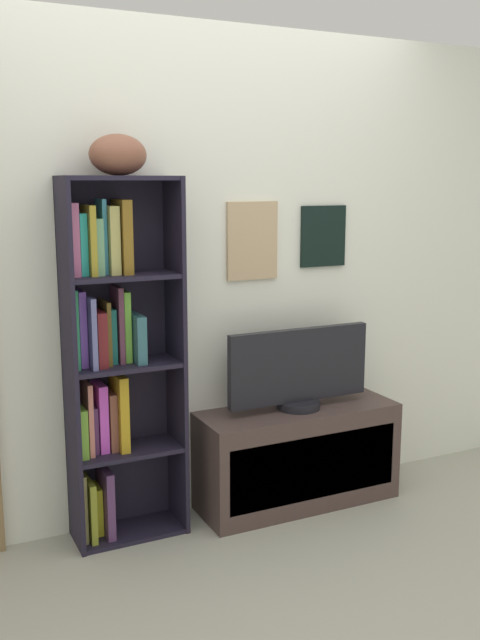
# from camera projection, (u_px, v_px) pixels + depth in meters

# --- Properties ---
(ground) EXTENTS (5.20, 5.20, 0.04)m
(ground) POSITION_uv_depth(u_px,v_px,m) (307.00, 627.00, 2.74)
(ground) COLOR #9FA08F
(back_wall) EXTENTS (4.80, 0.08, 2.38)m
(back_wall) POSITION_uv_depth(u_px,v_px,m) (193.00, 277.00, 3.51)
(back_wall) COLOR silver
(back_wall) RESTS_ON ground
(bookshelf) EXTENTS (0.52, 0.25, 1.67)m
(bookshelf) POSITION_uv_depth(u_px,v_px,m) (111.00, 359.00, 3.27)
(bookshelf) COLOR black
(bookshelf) RESTS_ON ground
(football) EXTENTS (0.32, 0.26, 0.18)m
(football) POSITION_uv_depth(u_px,v_px,m) (118.00, 155.00, 3.09)
(football) COLOR brown
(football) RESTS_ON bookshelf
(tv_stand) EXTENTS (1.04, 0.36, 0.51)m
(tv_stand) POSITION_uv_depth(u_px,v_px,m) (298.00, 456.00, 3.71)
(tv_stand) COLOR #443431
(tv_stand) RESTS_ON ground
(television) EXTENTS (0.77, 0.22, 0.41)m
(television) POSITION_uv_depth(u_px,v_px,m) (299.00, 369.00, 3.62)
(television) COLOR black
(television) RESTS_ON tv_stand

